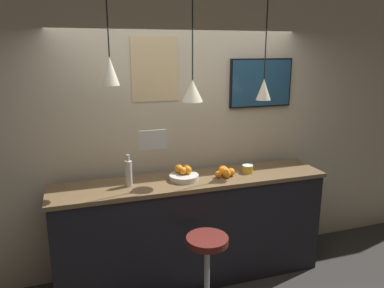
{
  "coord_description": "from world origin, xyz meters",
  "views": [
    {
      "loc": [
        -1.08,
        -2.73,
        2.32
      ],
      "look_at": [
        0.0,
        0.55,
        1.44
      ],
      "focal_mm": 35.0,
      "sensor_mm": 36.0,
      "label": 1
    }
  ],
  "objects_px": {
    "mounted_tv": "(261,83)",
    "spread_jar": "(248,169)",
    "juice_bottle": "(129,173)",
    "bar_stool": "(207,260)",
    "fruit_bowl": "(184,175)"
  },
  "relations": [
    {
      "from": "fruit_bowl",
      "to": "spread_jar",
      "type": "distance_m",
      "value": 0.68
    },
    {
      "from": "fruit_bowl",
      "to": "mounted_tv",
      "type": "distance_m",
      "value": 1.32
    },
    {
      "from": "mounted_tv",
      "to": "spread_jar",
      "type": "bearing_deg",
      "value": -130.86
    },
    {
      "from": "fruit_bowl",
      "to": "juice_bottle",
      "type": "xyz_separation_m",
      "value": [
        -0.53,
        -0.01,
        0.08
      ]
    },
    {
      "from": "bar_stool",
      "to": "juice_bottle",
      "type": "distance_m",
      "value": 1.05
    },
    {
      "from": "juice_bottle",
      "to": "spread_jar",
      "type": "height_order",
      "value": "juice_bottle"
    },
    {
      "from": "bar_stool",
      "to": "fruit_bowl",
      "type": "xyz_separation_m",
      "value": [
        -0.03,
        0.57,
        0.6
      ]
    },
    {
      "from": "spread_jar",
      "to": "bar_stool",
      "type": "bearing_deg",
      "value": -139.11
    },
    {
      "from": "fruit_bowl",
      "to": "spread_jar",
      "type": "height_order",
      "value": "fruit_bowl"
    },
    {
      "from": "fruit_bowl",
      "to": "spread_jar",
      "type": "relative_size",
      "value": 2.54
    },
    {
      "from": "mounted_tv",
      "to": "juice_bottle",
      "type": "bearing_deg",
      "value": -167.19
    },
    {
      "from": "mounted_tv",
      "to": "bar_stool",
      "type": "bearing_deg",
      "value": -136.25
    },
    {
      "from": "fruit_bowl",
      "to": "spread_jar",
      "type": "xyz_separation_m",
      "value": [
        0.68,
        -0.01,
        -0.01
      ]
    },
    {
      "from": "juice_bottle",
      "to": "mounted_tv",
      "type": "relative_size",
      "value": 0.42
    },
    {
      "from": "spread_jar",
      "to": "fruit_bowl",
      "type": "bearing_deg",
      "value": 178.79
    }
  ]
}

